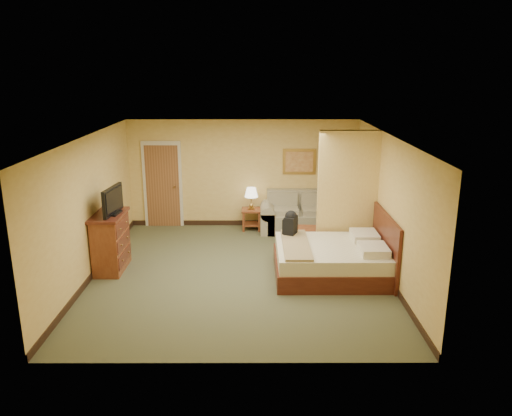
{
  "coord_description": "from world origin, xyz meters",
  "views": [
    {
      "loc": [
        0.29,
        -8.81,
        3.79
      ],
      "look_at": [
        0.31,
        0.6,
        1.12
      ],
      "focal_mm": 35.0,
      "sensor_mm": 36.0,
      "label": 1
    }
  ],
  "objects_px": {
    "loveseat": "(299,218)",
    "coffee_table": "(313,236)",
    "bed": "(337,259)",
    "dresser": "(111,242)"
  },
  "relations": [
    {
      "from": "loveseat",
      "to": "coffee_table",
      "type": "bearing_deg",
      "value": -83.51
    },
    {
      "from": "coffee_table",
      "to": "dresser",
      "type": "distance_m",
      "value": 4.1
    },
    {
      "from": "dresser",
      "to": "loveseat",
      "type": "bearing_deg",
      "value": 31.92
    },
    {
      "from": "coffee_table",
      "to": "bed",
      "type": "xyz_separation_m",
      "value": [
        0.3,
        -1.24,
        -0.02
      ]
    },
    {
      "from": "coffee_table",
      "to": "bed",
      "type": "bearing_deg",
      "value": -76.36
    },
    {
      "from": "dresser",
      "to": "bed",
      "type": "height_order",
      "value": "bed"
    },
    {
      "from": "coffee_table",
      "to": "bed",
      "type": "distance_m",
      "value": 1.28
    },
    {
      "from": "coffee_table",
      "to": "loveseat",
      "type": "bearing_deg",
      "value": 96.49
    },
    {
      "from": "coffee_table",
      "to": "bed",
      "type": "height_order",
      "value": "bed"
    },
    {
      "from": "coffee_table",
      "to": "dresser",
      "type": "xyz_separation_m",
      "value": [
        -3.99,
        -0.95,
        0.22
      ]
    }
  ]
}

